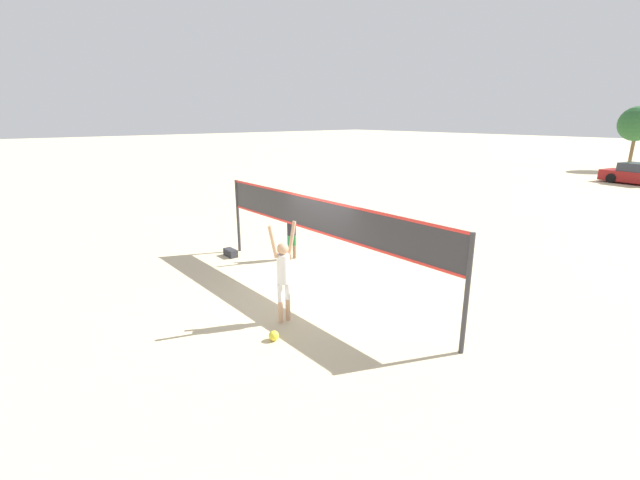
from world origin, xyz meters
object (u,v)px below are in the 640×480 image
(tree_left_cluster, at_px, (637,124))
(gear_bag, at_px, (231,253))
(volleyball, at_px, (274,336))
(player_spiker, at_px, (283,271))
(player_blocker, at_px, (292,228))
(volleyball_net, at_px, (320,222))

(tree_left_cluster, bearing_deg, gear_bag, -91.48)
(volleyball, height_order, gear_bag, gear_bag)
(player_spiker, bearing_deg, gear_bag, 74.89)
(player_spiker, relative_size, player_blocker, 1.15)
(volleyball, height_order, tree_left_cluster, tree_left_cluster)
(volleyball_net, distance_m, volleyball, 3.41)
(player_spiker, xyz_separation_m, tree_left_cluster, (-3.93, 38.29, 2.60))
(volleyball_net, distance_m, gear_bag, 4.30)
(player_blocker, bearing_deg, volleyball, 49.54)
(volleyball_net, bearing_deg, tree_left_cluster, 94.65)
(volleyball_net, xyz_separation_m, volleyball, (1.54, -2.52, -1.71))
(volleyball_net, relative_size, tree_left_cluster, 1.65)
(gear_bag, bearing_deg, player_blocker, 42.96)
(volleyball, bearing_deg, player_blocker, 139.54)
(volleyball, xyz_separation_m, tree_left_cluster, (-4.50, 38.96, 3.69))
(gear_bag, height_order, tree_left_cluster, tree_left_cluster)
(volleyball, relative_size, gear_bag, 0.39)
(player_spiker, relative_size, volleyball, 10.74)
(volleyball, bearing_deg, volleyball_net, 121.39)
(volleyball_net, relative_size, gear_bag, 16.07)
(player_spiker, height_order, player_blocker, player_spiker)
(volleyball_net, distance_m, player_spiker, 2.18)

